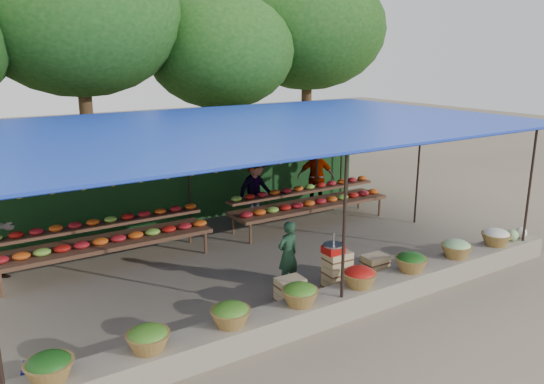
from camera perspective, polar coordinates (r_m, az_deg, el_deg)
ground at (r=10.91m, az=-2.46°, el=-7.48°), size 60.00×60.00×0.00m
stone_curb at (r=8.77m, az=6.81°, el=-11.95°), size 10.60×0.55×0.40m
stall_canopy at (r=10.26m, az=-2.80°, el=6.63°), size 10.80×6.60×2.82m
produce_baskets at (r=8.55m, az=6.36°, el=-9.95°), size 8.98×0.58×0.34m
netting_backdrop at (r=13.24m, az=-9.39°, el=2.01°), size 10.60×0.06×2.50m
tree_row at (r=15.85m, az=-12.61°, el=16.50°), size 16.51×5.50×7.12m
fruit_table_left at (r=11.00m, az=-17.46°, el=-4.61°), size 4.21×0.95×0.93m
fruit_table_right at (r=13.10m, az=4.04°, el=-0.87°), size 4.21×0.95×0.93m
crate_counter at (r=9.50m, az=6.87°, el=-9.04°), size 2.36×0.36×0.77m
weighing_scale at (r=9.25m, az=6.62°, el=-6.03°), size 0.35×0.35×0.38m
vendor_seated at (r=9.56m, az=1.73°, el=-6.74°), size 0.49×0.36×1.25m
customer_mid at (r=13.14m, az=-1.78°, el=0.27°), size 1.18×0.80×1.68m
customer_right at (r=14.40m, az=4.74°, el=1.56°), size 1.05×0.93×1.71m
blue_crate_back at (r=7.81m, az=-23.58°, el=-17.38°), size 0.49×0.40×0.26m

